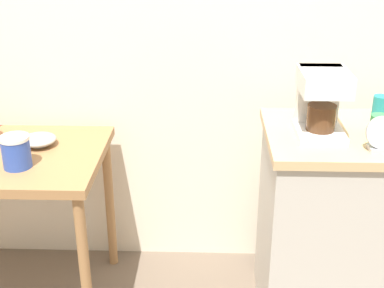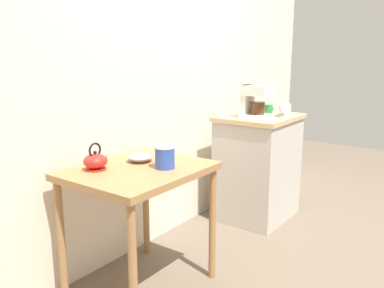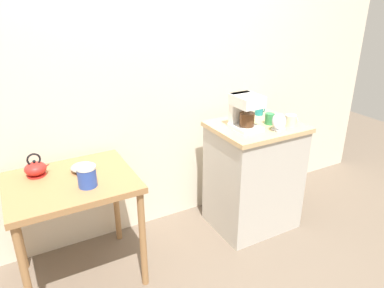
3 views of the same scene
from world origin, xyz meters
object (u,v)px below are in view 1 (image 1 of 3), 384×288
(mug_tall_green, at_px, (380,126))
(canister_enamel, at_px, (16,152))
(bowl_stoneware, at_px, (39,140))
(coffee_maker, at_px, (321,100))
(table_clock, at_px, (382,136))
(mug_dark_teal, at_px, (381,106))

(mug_tall_green, bearing_deg, canister_enamel, -178.03)
(mug_tall_green, bearing_deg, bowl_stoneware, 173.43)
(canister_enamel, relative_size, coffee_maker, 0.51)
(canister_enamel, distance_m, table_clock, 1.39)
(canister_enamel, relative_size, table_clock, 1.00)
(bowl_stoneware, bearing_deg, table_clock, -12.58)
(bowl_stoneware, height_order, coffee_maker, coffee_maker)
(bowl_stoneware, height_order, mug_tall_green, mug_tall_green)
(table_clock, bearing_deg, bowl_stoneware, 167.42)
(bowl_stoneware, relative_size, mug_tall_green, 1.79)
(canister_enamel, height_order, mug_tall_green, mug_tall_green)
(mug_dark_teal, distance_m, table_clock, 0.37)
(coffee_maker, distance_m, mug_dark_teal, 0.37)
(coffee_maker, bearing_deg, mug_dark_teal, 33.45)
(coffee_maker, xyz_separation_m, mug_tall_green, (0.23, -0.02, -0.10))
(table_clock, bearing_deg, canister_enamel, 176.10)
(coffee_maker, xyz_separation_m, table_clock, (0.20, -0.16, -0.08))
(canister_enamel, relative_size, mug_tall_green, 1.54)
(coffee_maker, relative_size, mug_dark_teal, 2.82)
(canister_enamel, xyz_separation_m, table_clock, (1.38, -0.09, 0.12))
(mug_tall_green, xyz_separation_m, mug_dark_teal, (0.07, 0.21, 0.00))
(table_clock, bearing_deg, mug_tall_green, 76.14)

